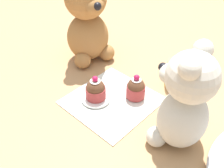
% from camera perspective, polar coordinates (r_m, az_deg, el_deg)
% --- Properties ---
extents(ground_plane, '(4.00, 4.00, 0.00)m').
position_cam_1_polar(ground_plane, '(0.67, 0.00, -3.74)').
color(ground_plane, tan).
extents(knitted_placemat, '(0.21, 0.20, 0.01)m').
position_cam_1_polar(knitted_placemat, '(0.67, 0.00, -3.55)').
color(knitted_placemat, silver).
rests_on(knitted_placemat, ground_plane).
extents(teddy_bear_cream, '(0.13, 0.13, 0.23)m').
position_cam_1_polar(teddy_bear_cream, '(0.53, 15.47, -3.83)').
color(teddy_bear_cream, beige).
rests_on(teddy_bear_cream, ground_plane).
extents(teddy_bear_tan, '(0.15, 0.15, 0.26)m').
position_cam_1_polar(teddy_bear_tan, '(0.77, -5.35, 13.58)').
color(teddy_bear_tan, '#A3703D').
rests_on(teddy_bear_tan, ground_plane).
extents(cupcake_near_cream_bear, '(0.05, 0.05, 0.07)m').
position_cam_1_polar(cupcake_near_cream_bear, '(0.66, 5.21, -0.94)').
color(cupcake_near_cream_bear, '#993333').
rests_on(cupcake_near_cream_bear, knitted_placemat).
extents(saucer_plate, '(0.07, 0.07, 0.01)m').
position_cam_1_polar(saucer_plate, '(0.67, -3.50, -3.00)').
color(saucer_plate, white).
rests_on(saucer_plate, knitted_placemat).
extents(cupcake_near_tan_bear, '(0.05, 0.05, 0.07)m').
position_cam_1_polar(cupcake_near_tan_bear, '(0.65, -3.60, -1.26)').
color(cupcake_near_tan_bear, '#993333').
rests_on(cupcake_near_tan_bear, saucer_plate).
extents(juice_glass, '(0.06, 0.06, 0.08)m').
position_cam_1_polar(juice_glass, '(0.72, 14.07, 2.22)').
color(juice_glass, '#EADB66').
rests_on(juice_glass, ground_plane).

